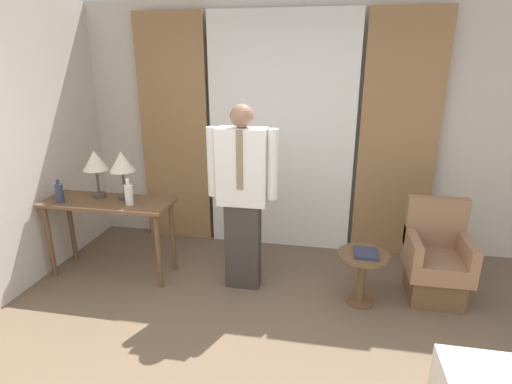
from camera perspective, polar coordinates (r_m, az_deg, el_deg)
name	(u,v)px	position (r m, az deg, el deg)	size (l,w,h in m)	color
wall_back	(282,129)	(4.54, 3.78, 9.00)	(10.00, 0.06, 2.70)	beige
curtain_sheer_center	(281,136)	(4.42, 3.56, 7.96)	(1.59, 0.06, 2.58)	white
curtain_drape_left	(175,133)	(4.73, -11.55, 8.31)	(0.79, 0.06, 2.58)	#997047
curtain_drape_right	(398,140)	(4.44, 19.61, 6.99)	(0.79, 0.06, 2.58)	#997047
desk	(109,213)	(4.18, -20.26, -2.87)	(1.27, 0.47, 0.78)	brown
table_lamp_left	(95,162)	(4.20, -21.99, 3.95)	(0.24, 0.24, 0.47)	#4C4238
table_lamp_right	(122,164)	(4.05, -18.63, 3.85)	(0.24, 0.24, 0.47)	#4C4238
bottle_near_edge	(59,193)	(4.25, -26.28, -0.09)	(0.07, 0.07, 0.23)	#2D3851
bottle_by_lamp	(129,194)	(3.93, -17.72, -0.31)	(0.08, 0.08, 0.25)	silver
person	(243,193)	(3.61, -1.93, -0.11)	(0.64, 0.21, 1.73)	#38332D
armchair	(436,263)	(4.01, 24.27, -9.20)	(0.53, 0.54, 0.90)	brown
side_table	(362,269)	(3.70, 14.92, -10.62)	(0.45, 0.45, 0.49)	brown
book	(366,253)	(3.60, 15.44, -8.43)	(0.20, 0.21, 0.03)	#2D334C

